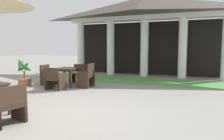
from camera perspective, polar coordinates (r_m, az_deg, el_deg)
The scene contains 11 objects.
ground_plane at distance 5.41m, azimuth -10.71°, elevation -11.12°, with size 60.00×60.00×0.00m, color gray.
background_pavilion at distance 12.18m, azimuth 8.79°, elevation 14.11°, with size 9.16×2.95×4.28m.
lawn_strip at distance 10.35m, azimuth 6.05°, elevation -2.79°, with size 10.96×2.15×0.01m, color #519347.
patio_chair_near_foreground_east at distance 4.98m, azimuth -25.95°, elevation -8.49°, with size 0.65×0.73×0.82m.
patio_table_mid_left at distance 9.04m, azimuth -11.72°, elevation -0.14°, with size 0.88×0.88×0.74m.
patio_chair_mid_left_west at distance 9.55m, azimuth -16.26°, elevation -1.31°, with size 0.58×0.64×0.84m.
patio_chair_mid_left_south at distance 8.33m, azimuth -14.87°, elevation -2.36°, with size 0.66×0.52×0.84m.
patio_chair_mid_left_east at distance 8.63m, azimuth -6.62°, elevation -1.65°, with size 0.52×0.65×0.95m.
patio_chair_mid_left_north at distance 9.83m, azimuth -9.01°, elevation -1.02°, with size 0.61×0.52×0.81m.
potted_palm_left_edge at distance 9.61m, azimuth -22.12°, elevation -1.94°, with size 0.56×0.57×1.12m.
terracotta_urn at distance 9.58m, azimuth -6.64°, elevation -2.32°, with size 0.30×0.30×0.47m.
Camera 1 is at (2.83, -4.33, 1.59)m, focal length 34.66 mm.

